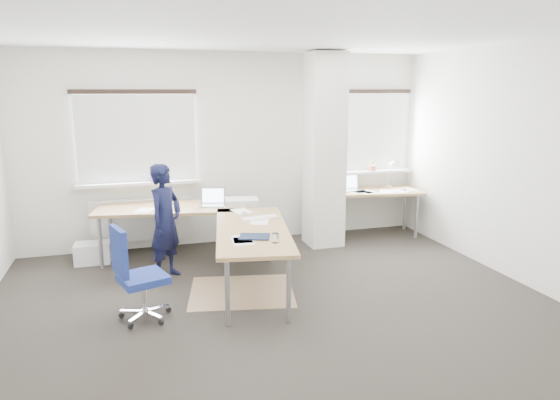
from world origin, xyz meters
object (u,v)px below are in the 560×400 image
object	(u,v)px
person	(166,222)
desk_side	(375,192)
desk_main	(213,219)
task_chair	(140,294)

from	to	relation	value
person	desk_side	bearing A→B (deg)	-34.66
desk_main	task_chair	xyz separation A→B (m)	(-0.93, -1.14, -0.42)
desk_main	person	xyz separation A→B (m)	(-0.58, -0.03, 0.01)
task_chair	desk_side	bearing A→B (deg)	11.87
desk_side	person	size ratio (longest dim) A/B	1.06
desk_side	person	world-z (taller)	person
task_chair	person	world-z (taller)	person
desk_main	desk_side	world-z (taller)	desk_side
desk_main	task_chair	size ratio (longest dim) A/B	3.02
desk_side	person	bearing A→B (deg)	-153.83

